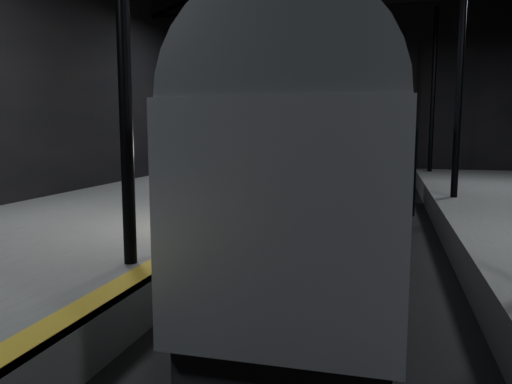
% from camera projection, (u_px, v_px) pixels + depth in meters
% --- Properties ---
extents(ground, '(44.00, 44.00, 0.00)m').
position_uv_depth(ground, '(337.00, 270.00, 13.18)').
color(ground, black).
rests_on(ground, ground).
extents(platform_left, '(9.00, 43.80, 1.00)m').
position_uv_depth(platform_left, '(86.00, 236.00, 15.01)').
color(platform_left, '#595956').
rests_on(platform_left, ground).
extents(tactile_strip, '(0.50, 43.80, 0.01)m').
position_uv_depth(tactile_strip, '(220.00, 226.00, 13.87)').
color(tactile_strip, '#9C8B1C').
rests_on(tactile_strip, platform_left).
extents(track, '(2.40, 43.00, 0.24)m').
position_uv_depth(track, '(337.00, 267.00, 13.17)').
color(track, '#3F3328').
rests_on(track, ground).
extents(train, '(3.02, 20.16, 5.39)m').
position_uv_depth(train, '(346.00, 152.00, 15.08)').
color(train, '#ADAFB5').
rests_on(train, ground).
extents(woman, '(0.68, 0.57, 1.59)m').
position_uv_depth(woman, '(232.00, 186.00, 16.73)').
color(woman, '#8C8155').
rests_on(woman, platform_left).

